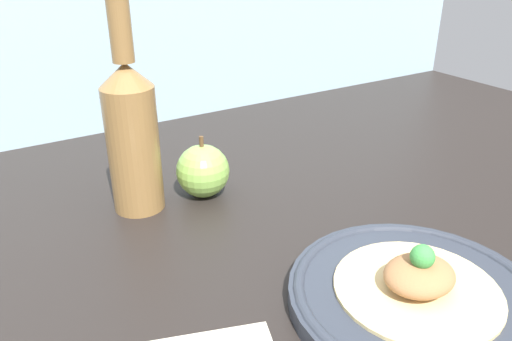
% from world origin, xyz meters
% --- Properties ---
extents(ground_plane, '(1.80, 1.10, 0.04)m').
position_xyz_m(ground_plane, '(0.00, 0.00, -0.02)').
color(ground_plane, black).
extents(plate, '(0.26, 0.26, 0.02)m').
position_xyz_m(plate, '(0.09, -0.15, 0.01)').
color(plate, '#2D333D').
rests_on(plate, ground_plane).
extents(plated_food, '(0.17, 0.17, 0.05)m').
position_xyz_m(plated_food, '(0.09, -0.15, 0.03)').
color(plated_food, '#D6BC7F').
rests_on(plated_food, plate).
extents(cider_bottle, '(0.07, 0.07, 0.30)m').
position_xyz_m(cider_bottle, '(-0.08, 0.20, 0.11)').
color(cider_bottle, olive).
rests_on(cider_bottle, ground_plane).
extents(apple, '(0.08, 0.08, 0.09)m').
position_xyz_m(apple, '(0.02, 0.19, 0.04)').
color(apple, '#84B74C').
rests_on(apple, ground_plane).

